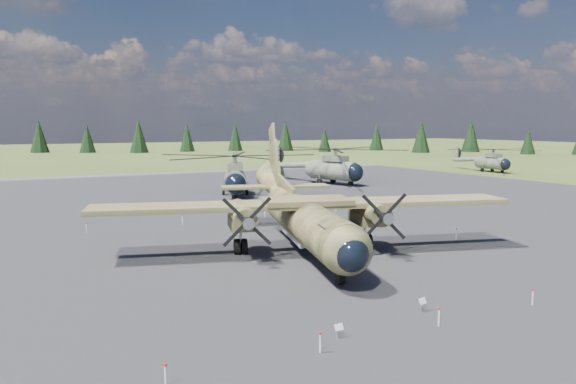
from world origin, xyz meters
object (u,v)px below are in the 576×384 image
transport_plane (302,212)px  helicopter_near (235,167)px  helicopter_mid (333,159)px  helicopter_far (492,156)px

transport_plane → helicopter_near: size_ratio=1.07×
transport_plane → helicopter_mid: 43.68m
helicopter_far → transport_plane: bearing=-142.6°
helicopter_mid → helicopter_near: bearing=-177.6°
helicopter_near → helicopter_far: bearing=32.7°
transport_plane → helicopter_mid: bearing=71.2°
helicopter_near → helicopter_far: helicopter_near is taller
helicopter_mid → helicopter_far: size_ratio=1.30×
helicopter_near → helicopter_mid: helicopter_mid is taller
helicopter_mid → transport_plane: bearing=-141.0°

